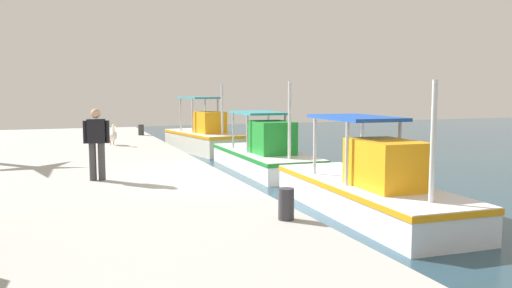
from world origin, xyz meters
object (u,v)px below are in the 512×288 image
at_px(fishing_boat_third, 369,189).
at_px(mooring_bollard_second, 286,204).
at_px(fisherman_standing, 97,141).
at_px(mooring_bollard_nearest, 141,130).
at_px(pelican, 112,135).
at_px(fishing_boat_nearest, 204,138).
at_px(fishing_boat_second, 265,154).

bearing_deg(fishing_boat_third, mooring_bollard_second, -51.34).
relative_size(fisherman_standing, mooring_bollard_second, 3.25).
xyz_separation_m(fishing_boat_third, mooring_bollard_nearest, (-14.34, -3.26, 0.44)).
relative_size(pelican, mooring_bollard_second, 1.88).
distance_m(fishing_boat_third, fisherman_standing, 6.42).
bearing_deg(mooring_bollard_nearest, mooring_bollard_second, 0.00).
bearing_deg(fishing_boat_third, pelican, -154.38).
bearing_deg(pelican, mooring_bollard_second, 7.34).
xyz_separation_m(fishing_boat_third, fisherman_standing, (-2.28, -5.90, 1.11)).
height_order(fishing_boat_nearest, fisherman_standing, fishing_boat_nearest).
distance_m(fishing_boat_third, mooring_bollard_second, 4.19).
xyz_separation_m(fishing_boat_nearest, mooring_bollard_nearest, (-1.03, -2.79, 0.37)).
xyz_separation_m(fishing_boat_nearest, mooring_bollard_second, (15.91, -2.79, 0.37)).
bearing_deg(pelican, fishing_boat_second, 57.06).
bearing_deg(mooring_bollard_second, mooring_bollard_nearest, -180.00).
xyz_separation_m(fishing_boat_third, pelican, (-10.24, -4.91, 0.59)).
bearing_deg(fisherman_standing, fishing_boat_nearest, 153.75).
relative_size(fisherman_standing, mooring_bollard_nearest, 3.34).
relative_size(fishing_boat_third, mooring_bollard_nearest, 12.78).
bearing_deg(fishing_boat_nearest, fisherman_standing, -26.25).
bearing_deg(fishing_boat_nearest, fishing_boat_third, 2.01).
bearing_deg(fishing_boat_second, mooring_bollard_second, -19.52).
distance_m(fishing_boat_second, fishing_boat_third, 6.97).
distance_m(fishing_boat_second, fisherman_standing, 7.73).
bearing_deg(mooring_bollard_second, fishing_boat_nearest, 170.05).
xyz_separation_m(pelican, fisherman_standing, (7.96, -0.99, 0.52)).
height_order(fishing_boat_nearest, mooring_bollard_second, fishing_boat_nearest).
bearing_deg(fishing_boat_second, fishing_boat_nearest, -174.56).
relative_size(pelican, fisherman_standing, 0.58).
distance_m(fishing_boat_nearest, fishing_boat_third, 13.31).
height_order(fishing_boat_third, fisherman_standing, fishing_boat_third).
bearing_deg(pelican, fisherman_standing, -7.10).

